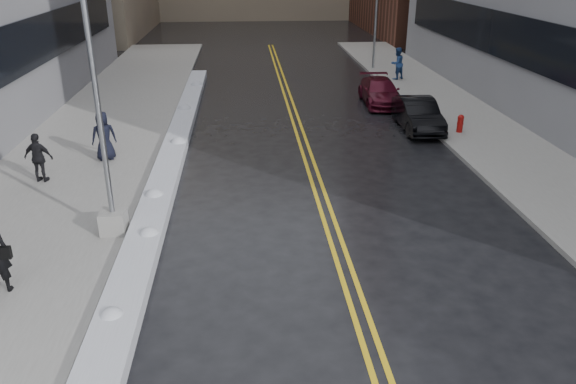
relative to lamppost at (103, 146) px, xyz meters
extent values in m
plane|color=black|center=(3.30, -2.00, -2.53)|extent=(160.00, 160.00, 0.00)
cube|color=gray|center=(-2.45, 8.00, -2.46)|extent=(5.50, 50.00, 0.15)
cube|color=gray|center=(13.30, 8.00, -2.46)|extent=(4.00, 50.00, 0.15)
cube|color=gold|center=(5.65, 8.00, -2.53)|extent=(0.12, 50.00, 0.01)
cube|color=gold|center=(5.95, 8.00, -2.53)|extent=(0.12, 50.00, 0.01)
cube|color=silver|center=(0.85, 6.00, -2.36)|extent=(0.90, 30.00, 0.34)
cube|color=gray|center=(0.00, 0.00, -2.08)|extent=(0.65, 0.65, 0.60)
cylinder|color=gray|center=(0.00, 0.00, 1.72)|extent=(0.14, 0.14, 7.00)
cylinder|color=maroon|center=(12.30, 8.00, -2.08)|extent=(0.24, 0.24, 0.60)
sphere|color=maroon|center=(12.30, 8.00, -1.78)|extent=(0.26, 0.26, 0.26)
cylinder|color=maroon|center=(12.30, 8.00, -2.03)|extent=(0.25, 0.10, 0.10)
cylinder|color=gray|center=(11.80, 22.00, 0.12)|extent=(0.14, 0.14, 5.00)
imported|color=black|center=(-1.43, 5.77, -1.51)|extent=(0.99, 0.81, 1.74)
imported|color=black|center=(-3.04, 3.82, -1.58)|extent=(1.00, 0.56, 1.60)
imported|color=navy|center=(12.38, 18.46, -1.48)|extent=(1.10, 1.03, 1.80)
imported|color=black|center=(10.80, 8.95, -1.87)|extent=(1.49, 4.04, 1.32)
imported|color=#470B1A|center=(10.23, 13.37, -1.92)|extent=(1.87, 4.28, 1.23)
camera|label=1|loc=(3.51, -13.54, 4.43)|focal=35.00mm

